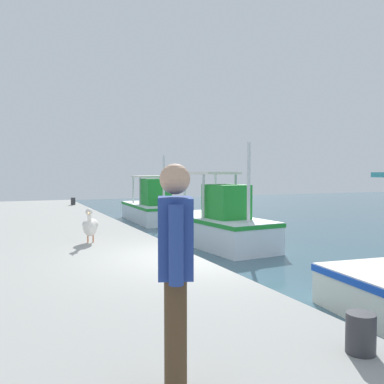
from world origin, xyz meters
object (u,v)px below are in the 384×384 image
Objects in this scene: pelican at (90,226)px; mooring_bollard_nearest at (73,201)px; fishing_boat_nearest at (153,207)px; fishing_boat_second at (218,224)px; mooring_bollard_second at (361,333)px; fisherman_standing at (175,270)px.

mooring_bollard_nearest is at bearing 174.11° from pelican.
fishing_boat_nearest is 13.76× the size of mooring_bollard_nearest.
fishing_boat_second is 13.53× the size of mooring_bollard_second.
pelican is (2.49, -4.59, 0.50)m from fishing_boat_second.
fishing_boat_nearest is 2.97× the size of fisherman_standing.
pelican is at bearing -170.28° from mooring_bollard_second.
fishing_boat_nearest is 13.77× the size of mooring_bollard_second.
fishing_boat_second is 9.66m from mooring_bollard_nearest.
fishing_boat_nearest is 5.20× the size of pelican.
fisherman_standing reaches higher than mooring_bollard_second.
fishing_boat_second is at bearing 20.60° from mooring_bollard_nearest.
mooring_bollard_second is at bearing 0.00° from mooring_bollard_nearest.
mooring_bollard_nearest is at bearing -159.40° from fishing_boat_second.
mooring_bollard_nearest is 1.00× the size of mooring_bollard_second.
fishing_boat_nearest reaches higher than mooring_bollard_second.
fisherman_standing reaches higher than mooring_bollard_nearest.
fisherman_standing is at bearing -17.82° from fishing_boat_nearest.
fisherman_standing is (9.43, -5.20, 1.03)m from fishing_boat_second.
fisherman_standing is 4.64× the size of mooring_bollard_second.
pelican is 6.99m from fisherman_standing.
pelican reaches higher than mooring_bollard_second.
fisherman_standing is 4.64× the size of mooring_bollard_nearest.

